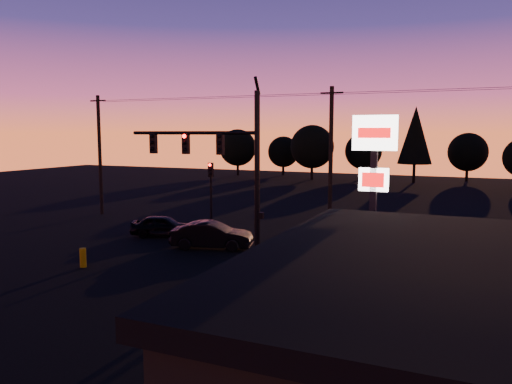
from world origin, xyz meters
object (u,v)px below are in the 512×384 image
(traffic_signal_mast, at_px, (224,161))
(car_right, at_px, (329,247))
(secondary_signal, at_px, (211,186))
(bollard, at_px, (83,258))
(pylon_sign, at_px, (374,170))
(car_mid, at_px, (212,235))
(car_left, at_px, (163,226))
(suv_parked, at_px, (436,333))

(traffic_signal_mast, relative_size, car_right, 1.93)
(secondary_signal, height_order, car_right, secondary_signal)
(bollard, bearing_deg, pylon_sign, -0.37)
(car_mid, bearing_deg, pylon_sign, -137.00)
(secondary_signal, height_order, car_mid, secondary_signal)
(car_left, distance_m, car_mid, 4.50)
(car_right, bearing_deg, pylon_sign, 19.41)
(pylon_sign, relative_size, car_mid, 1.56)
(pylon_sign, relative_size, car_left, 1.79)
(pylon_sign, bearing_deg, bollard, 179.63)
(bollard, relative_size, car_left, 0.24)
(car_left, xyz_separation_m, suv_parked, (16.31, -10.44, 0.01))
(traffic_signal_mast, distance_m, secondary_signal, 9.19)
(secondary_signal, distance_m, suv_parked, 19.55)
(secondary_signal, xyz_separation_m, bollard, (-1.26, -9.90, -2.41))
(car_right, relative_size, suv_parked, 0.94)
(traffic_signal_mast, xyz_separation_m, car_mid, (-2.56, 3.38, -4.22))
(car_mid, bearing_deg, car_right, -103.69)
(pylon_sign, xyz_separation_m, car_mid, (-9.66, 5.87, -4.19))
(pylon_sign, height_order, bollard, pylon_sign)
(car_right, xyz_separation_m, suv_parked, (5.66, -9.12, 0.01))
(car_left, bearing_deg, pylon_sign, -137.21)
(pylon_sign, distance_m, car_left, 16.31)
(suv_parked, bearing_deg, pylon_sign, 121.84)
(pylon_sign, xyz_separation_m, car_left, (-13.88, 7.42, -4.27))
(secondary_signal, distance_m, car_left, 3.88)
(pylon_sign, height_order, car_left, pylon_sign)
(bollard, distance_m, suv_parked, 15.99)
(traffic_signal_mast, height_order, suv_parked, traffic_signal_mast)
(traffic_signal_mast, height_order, bollard, traffic_signal_mast)
(secondary_signal, distance_m, pylon_sign, 15.75)
(pylon_sign, xyz_separation_m, bollard, (-13.26, 0.09, -4.47))
(secondary_signal, xyz_separation_m, car_mid, (2.34, -4.11, -2.14))
(bollard, bearing_deg, traffic_signal_mast, 21.35)
(car_left, xyz_separation_m, car_right, (10.65, -1.32, -0.00))
(secondary_signal, bearing_deg, car_left, -126.27)
(pylon_sign, bearing_deg, traffic_signal_mast, 160.64)
(car_left, bearing_deg, suv_parked, -141.74)
(bollard, height_order, suv_parked, suv_parked)
(bollard, distance_m, car_left, 7.36)
(car_left, xyz_separation_m, car_mid, (4.23, -1.54, 0.07))
(pylon_sign, relative_size, bollard, 7.59)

